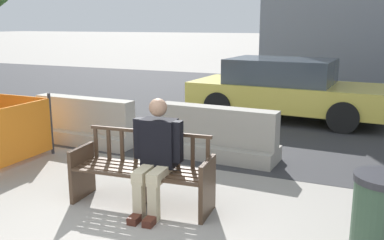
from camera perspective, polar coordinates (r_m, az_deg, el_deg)
name	(u,v)px	position (r m, az deg, el deg)	size (l,w,h in m)	color
street_asphalt	(286,103)	(12.15, 12.45, 2.25)	(120.00, 12.00, 0.01)	#333335
street_bench	(142,174)	(5.17, -6.64, -7.13)	(1.73, 0.66, 0.88)	#473323
seated_person	(156,153)	(4.94, -4.82, -4.43)	(0.59, 0.75, 1.31)	black
jersey_barrier_centre	(217,137)	(6.97, 3.30, -2.30)	(2.02, 0.76, 0.84)	#9E998E
jersey_barrier_left	(85,125)	(8.06, -14.09, -0.61)	(2.02, 0.74, 0.84)	#ADA89E
car_taxi_near	(285,88)	(10.08, 12.35, 4.13)	(4.45, 2.12, 1.37)	#DBC64C
trash_bin	(382,223)	(4.18, 23.97, -12.43)	(0.53, 0.53, 0.88)	#334C38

